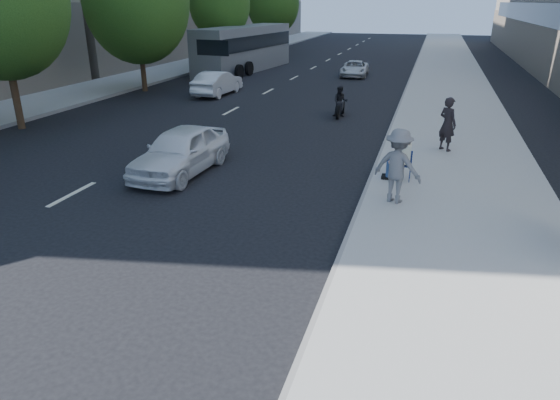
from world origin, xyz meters
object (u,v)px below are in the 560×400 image
(white_sedan_mid, at_px, (217,83))
(motorcycle, at_px, (340,103))
(seated_protester, at_px, (401,156))
(pedestrian_woman, at_px, (447,124))
(jogger, at_px, (398,166))
(bus, at_px, (245,49))
(white_sedan_far, at_px, (355,69))
(white_sedan_near, at_px, (181,151))

(white_sedan_mid, relative_size, motorcycle, 2.00)
(seated_protester, height_order, pedestrian_woman, pedestrian_woman)
(seated_protester, xyz_separation_m, jogger, (0.01, -1.84, 0.25))
(jogger, xyz_separation_m, bus, (-13.53, 25.06, 0.51))
(white_sedan_far, bearing_deg, white_sedan_near, -97.91)
(seated_protester, xyz_separation_m, white_sedan_mid, (-11.24, 12.53, -0.20))
(motorcycle, bearing_deg, pedestrian_woman, -52.86)
(white_sedan_far, distance_m, bus, 8.81)
(seated_protester, bearing_deg, bus, 120.21)
(seated_protester, bearing_deg, white_sedan_near, -172.09)
(pedestrian_woman, xyz_separation_m, bus, (-14.82, 19.57, 0.55))
(seated_protester, relative_size, motorcycle, 0.64)
(white_sedan_far, bearing_deg, jogger, -82.12)
(white_sedan_mid, xyz_separation_m, bus, (-2.28, 10.69, 0.96))
(white_sedan_near, bearing_deg, white_sedan_mid, 111.40)
(jogger, bearing_deg, white_sedan_far, -60.49)
(white_sedan_near, distance_m, bus, 25.11)
(white_sedan_near, distance_m, motorcycle, 10.22)
(white_sedan_near, height_order, bus, bus)
(motorcycle, bearing_deg, bus, 119.68)
(motorcycle, bearing_deg, white_sedan_mid, 148.96)
(jogger, bearing_deg, pedestrian_woman, -84.99)
(seated_protester, height_order, white_sedan_far, seated_protester)
(seated_protester, xyz_separation_m, motorcycle, (-3.37, 8.75, -0.24))
(jogger, distance_m, white_sedan_mid, 18.26)
(white_sedan_near, xyz_separation_m, bus, (-6.85, 24.15, 0.91))
(bus, bearing_deg, jogger, -55.21)
(seated_protester, relative_size, white_sedan_mid, 0.32)
(seated_protester, distance_m, white_sedan_mid, 16.83)
(pedestrian_woman, height_order, white_sedan_mid, pedestrian_woman)
(bus, bearing_deg, motorcycle, -48.54)
(seated_protester, height_order, motorcycle, seated_protester)
(white_sedan_near, bearing_deg, bus, 108.49)
(bus, bearing_deg, white_sedan_mid, -71.54)
(seated_protester, relative_size, jogger, 0.67)
(pedestrian_woman, xyz_separation_m, white_sedan_mid, (-12.54, 8.89, -0.41))
(motorcycle, bearing_deg, white_sedan_far, 90.64)
(motorcycle, bearing_deg, seated_protester, -74.28)
(motorcycle, relative_size, bus, 0.17)
(seated_protester, distance_m, pedestrian_woman, 3.88)
(pedestrian_woman, distance_m, white_sedan_far, 19.78)
(seated_protester, xyz_separation_m, bus, (-13.52, 23.22, 0.76))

